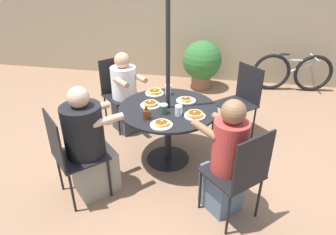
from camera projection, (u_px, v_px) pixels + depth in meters
name	position (u px, v px, depth m)	size (l,w,h in m)	color
ground_plane	(168.00, 159.00, 3.70)	(12.00, 12.00, 0.00)	#8C664C
back_fence	(197.00, 34.00, 5.79)	(10.00, 0.06, 1.78)	tan
patio_table	(168.00, 116.00, 3.42)	(1.12, 1.12, 0.71)	black
umbrella_pole	(168.00, 65.00, 3.14)	(0.05, 0.05, 2.41)	black
patio_chair_north	(240.00, 172.00, 2.60)	(0.64, 0.64, 0.97)	black
diner_north	(226.00, 161.00, 2.73)	(0.56, 0.56, 1.18)	slate
patio_chair_east	(241.00, 98.00, 3.97)	(0.64, 0.64, 0.97)	black
patio_chair_south	(119.00, 89.00, 4.24)	(0.64, 0.64, 0.97)	black
diner_south	(126.00, 96.00, 4.13)	(0.57, 0.56, 1.12)	#3D3D42
patio_chair_west	(70.00, 152.00, 2.86)	(0.64, 0.64, 0.97)	black
diner_west	(89.00, 147.00, 2.97)	(0.61, 0.61, 1.19)	gray
pancake_plate_a	(154.00, 92.00, 3.69)	(0.23, 0.23, 0.06)	white
pancake_plate_b	(150.00, 104.00, 3.39)	(0.23, 0.23, 0.06)	white
pancake_plate_c	(161.00, 124.00, 2.99)	(0.23, 0.23, 0.05)	white
pancake_plate_d	(186.00, 100.00, 3.50)	(0.23, 0.23, 0.05)	white
pancake_plate_e	(195.00, 115.00, 3.17)	(0.23, 0.23, 0.06)	white
syrup_bottle	(146.00, 114.00, 3.11)	(0.10, 0.07, 0.14)	#602D0F
coffee_cup	(164.00, 109.00, 3.21)	(0.09, 0.09, 0.11)	#33513D
drinking_glass_a	(179.00, 111.00, 3.17)	(0.08, 0.08, 0.11)	silver
drinking_glass_b	(168.00, 90.00, 3.66)	(0.07, 0.07, 0.12)	silver
bicycle	(292.00, 72.00, 5.46)	(1.42, 0.44, 0.70)	black
potted_shrub	(202.00, 62.00, 5.48)	(0.71, 0.71, 0.90)	brown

